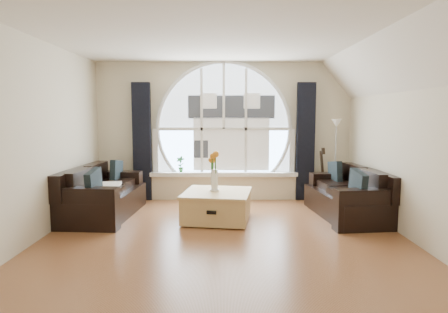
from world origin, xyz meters
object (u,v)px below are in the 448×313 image
at_px(sofa_left, 104,192).
at_px(sofa_right, 348,193).
at_px(vase_flowers, 214,167).
at_px(floor_lamp, 335,161).
at_px(coffee_chest, 217,205).
at_px(potted_plant, 181,164).
at_px(guitar, 321,175).

distance_m(sofa_left, sofa_right, 4.04).
xyz_separation_m(sofa_left, vase_flowers, (1.84, -0.22, 0.45)).
distance_m(vase_flowers, floor_lamp, 2.60).
height_order(sofa_right, vase_flowers, vase_flowers).
bearing_deg(coffee_chest, floor_lamp, 38.43).
xyz_separation_m(vase_flowers, potted_plant, (-0.70, 1.47, -0.15)).
height_order(vase_flowers, floor_lamp, floor_lamp).
distance_m(sofa_right, coffee_chest, 2.17).
bearing_deg(sofa_right, vase_flowers, 177.93).
height_order(coffee_chest, guitar, guitar).
bearing_deg(floor_lamp, coffee_chest, -150.14).
xyz_separation_m(coffee_chest, potted_plant, (-0.75, 1.52, 0.46)).
relative_size(sofa_left, potted_plant, 5.81).
bearing_deg(sofa_right, potted_plant, 149.46).
bearing_deg(coffee_chest, sofa_right, 14.22).
height_order(floor_lamp, guitar, floor_lamp).
height_order(vase_flowers, guitar, vase_flowers).
bearing_deg(sofa_left, vase_flowers, -2.84).
xyz_separation_m(guitar, potted_plant, (-2.72, 0.25, 0.18)).
distance_m(sofa_left, vase_flowers, 1.91).
relative_size(coffee_chest, potted_plant, 3.27).
relative_size(sofa_left, guitar, 1.73).
bearing_deg(sofa_right, floor_lamp, 78.90).
bearing_deg(potted_plant, coffee_chest, -63.94).
distance_m(coffee_chest, guitar, 2.37).
relative_size(sofa_left, coffee_chest, 1.78).
bearing_deg(sofa_left, potted_plant, 51.53).
bearing_deg(sofa_left, sofa_right, 3.09).
height_order(coffee_chest, vase_flowers, vase_flowers).
bearing_deg(floor_lamp, potted_plant, 175.51).
xyz_separation_m(coffee_chest, guitar, (1.98, 1.28, 0.28)).
bearing_deg(sofa_right, coffee_chest, 179.45).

